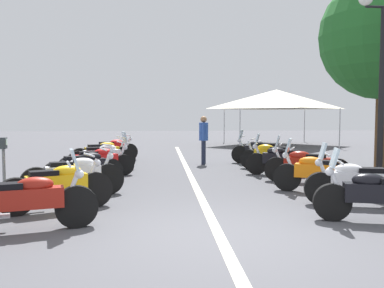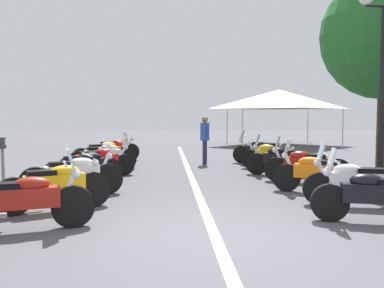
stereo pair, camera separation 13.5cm
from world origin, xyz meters
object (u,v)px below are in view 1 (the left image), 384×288
Objects in this scene: motorcycle_right_row_2 at (317,172)px; motorcycle_left_row_3 at (85,167)px; motorcycle_left_row_5 at (103,156)px; roadside_tree_0 at (384,36)px; motorcycle_left_row_2 at (74,175)px; street_lamp_twin_globe at (383,54)px; motorcycle_right_row_0 at (378,194)px; motorcycle_right_row_3 at (305,164)px; motorcycle_left_row_4 at (98,161)px; event_tent at (276,99)px; motorcycle_left_row_7 at (112,149)px; motorcycle_right_row_1 at (357,182)px; bystander_1 at (204,136)px; motorcycle_left_row_1 at (58,186)px; motorcycle_left_row_0 at (25,201)px; motorcycle_right_row_6 at (261,151)px; motorcycle_left_row_6 at (103,153)px; parking_meter at (4,157)px; motorcycle_right_row_4 at (281,159)px; motorcycle_right_row_5 at (270,155)px; traffic_cone_0 at (343,171)px.

motorcycle_left_row_3 is at bearing 9.95° from motorcycle_right_row_2.
roadside_tree_0 is at bearing -31.69° from motorcycle_left_row_5.
motorcycle_left_row_2 is 7.48m from street_lamp_twin_globe.
motorcycle_right_row_3 reaches higher than motorcycle_right_row_0.
motorcycle_left_row_4 is 0.35× the size of event_tent.
motorcycle_left_row_3 is 5.16m from motorcycle_left_row_7.
motorcycle_right_row_1 is 5.68m from roadside_tree_0.
event_tent reaches higher than bystander_1.
motorcycle_right_row_2 is at bearing -47.06° from motorcycle_left_row_4.
motorcycle_right_row_0 is (-9.16, -5.28, -0.00)m from motorcycle_left_row_7.
motorcycle_right_row_2 is at bearing -11.68° from motorcycle_left_row_1.
motorcycle_left_row_0 reaches higher than motorcycle_right_row_6.
motorcycle_right_row_0 reaches higher than motorcycle_left_row_7.
motorcycle_left_row_1 is 0.93× the size of motorcycle_right_row_0.
motorcycle_right_row_1 is at bearing -75.51° from motorcycle_left_row_6.
motorcycle_right_row_2 is at bearing 105.66° from street_lamp_twin_globe.
event_tent reaches higher than motorcycle_left_row_0.
motorcycle_right_row_2 is (0.07, -5.28, -0.00)m from motorcycle_left_row_2.
motorcycle_left_row_2 is 0.35× the size of event_tent.
parking_meter is at bearing -2.25° from motorcycle_right_row_0.
motorcycle_right_row_4 reaches higher than motorcycle_right_row_0.
roadside_tree_0 reaches higher than motorcycle_left_row_7.
motorcycle_left_row_2 is 1.01× the size of motorcycle_left_row_4.
motorcycle_right_row_1 is 6.83m from motorcycle_right_row_6.
motorcycle_left_row_0 is 1.13× the size of motorcycle_right_row_5.
motorcycle_right_row_0 is at bearing 150.67° from roadside_tree_0.
motorcycle_left_row_2 is (2.60, -0.17, -0.00)m from motorcycle_left_row_0.
motorcycle_left_row_0 is 9.85m from motorcycle_right_row_6.
motorcycle_right_row_0 is 0.45× the size of street_lamp_twin_globe.
street_lamp_twin_globe is 7.40× the size of traffic_cone_0.
motorcycle_left_row_6 is 6.04m from motorcycle_right_row_4.
street_lamp_twin_globe reaches higher than motorcycle_right_row_6.
motorcycle_right_row_4 is at bearing -64.35° from motorcycle_right_row_2.
motorcycle_right_row_5 is (5.29, 0.22, -0.01)m from motorcycle_right_row_1.
street_lamp_twin_globe is at bearing -37.55° from motorcycle_left_row_4.
motorcycle_right_row_6 is at bearing -75.12° from motorcycle_right_row_1.
parking_meter reaches higher than motorcycle_right_row_3.
motorcycle_left_row_3 is 5.31m from bystander_1.
street_lamp_twin_globe is (-3.48, -1.67, 2.69)m from motorcycle_right_row_5.
motorcycle_left_row_7 is 10.57m from motorcycle_right_row_0.
motorcycle_left_row_7 is at bearing -26.16° from motorcycle_right_row_2.
motorcycle_left_row_6 is 5.53m from motorcycle_right_row_6.
parking_meter is (-3.32, 1.29, 0.45)m from motorcycle_left_row_4.
motorcycle_left_row_6 is (3.83, 0.11, 0.01)m from motorcycle_left_row_3.
motorcycle_right_row_3 is at bearing 57.44° from street_lamp_twin_globe.
motorcycle_right_row_3 is (-1.37, -5.47, 0.02)m from motorcycle_left_row_4.
motorcycle_right_row_2 is 3.95m from motorcycle_right_row_5.
motorcycle_left_row_4 is 3.59m from parking_meter.
motorcycle_right_row_3 is at bearing 7.43° from parking_meter.
bystander_1 is (5.05, 3.65, -2.14)m from street_lamp_twin_globe.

